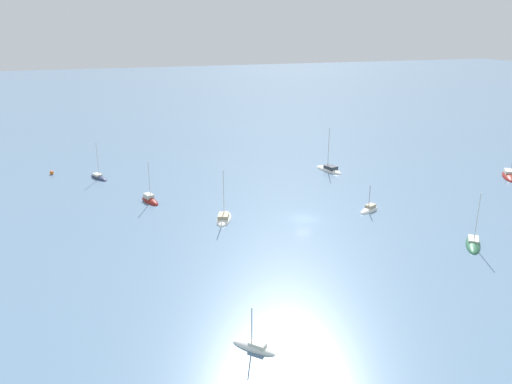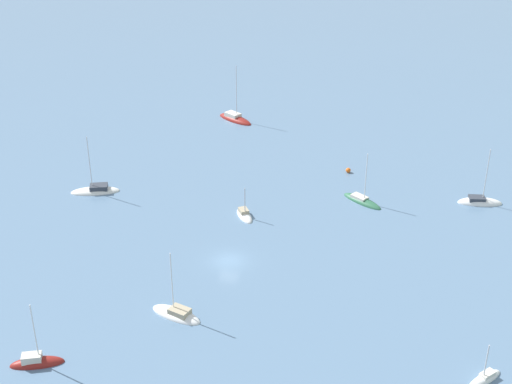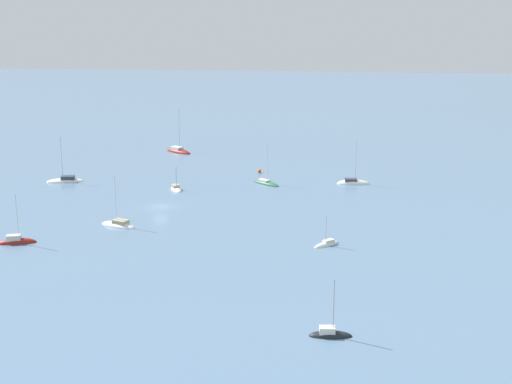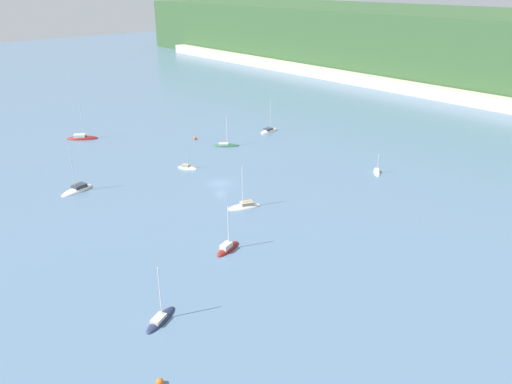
% 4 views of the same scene
% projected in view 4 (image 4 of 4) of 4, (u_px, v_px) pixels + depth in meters
% --- Properties ---
extents(ground_plane, '(600.00, 600.00, 0.00)m').
position_uv_depth(ground_plane, '(220.00, 184.00, 105.72)').
color(ground_plane, slate).
extents(shore_town_strip, '(358.88, 6.00, 4.16)m').
position_uv_depth(shore_town_strip, '(471.00, 99.00, 170.63)').
color(shore_town_strip, beige).
rests_on(shore_town_strip, ground_plane).
extents(sailboat_0, '(7.01, 8.28, 11.82)m').
position_uv_depth(sailboat_0, '(82.00, 138.00, 135.13)').
color(sailboat_0, maroon).
rests_on(sailboat_0, ground_plane).
extents(sailboat_1, '(4.61, 7.99, 10.05)m').
position_uv_depth(sailboat_1, '(78.00, 190.00, 102.18)').
color(sailboat_1, white).
rests_on(sailboat_1, ground_plane).
extents(sailboat_2, '(4.21, 4.31, 5.17)m').
position_uv_depth(sailboat_2, '(377.00, 173.00, 111.53)').
color(sailboat_2, white).
rests_on(sailboat_2, ground_plane).
extents(sailboat_3, '(3.43, 5.94, 8.39)m').
position_uv_depth(sailboat_3, '(228.00, 249.00, 79.91)').
color(sailboat_3, maroon).
rests_on(sailboat_3, ground_plane).
extents(sailboat_4, '(4.14, 6.17, 8.29)m').
position_uv_depth(sailboat_4, '(161.00, 320.00, 63.41)').
color(sailboat_4, '#232D4C').
rests_on(sailboat_4, ground_plane).
extents(sailboat_5, '(5.04, 3.82, 5.31)m').
position_uv_depth(sailboat_5, '(187.00, 168.00, 114.09)').
color(sailboat_5, white).
rests_on(sailboat_5, ground_plane).
extents(sailboat_6, '(4.60, 6.99, 9.08)m').
position_uv_depth(sailboat_6, '(245.00, 207.00, 94.75)').
color(sailboat_6, white).
rests_on(sailboat_6, ground_plane).
extents(sailboat_7, '(6.00, 6.77, 8.73)m').
position_uv_depth(sailboat_7, '(226.00, 146.00, 129.37)').
color(sailboat_7, '#2D6647').
rests_on(sailboat_7, ground_plane).
extents(sailboat_8, '(2.84, 6.79, 9.83)m').
position_uv_depth(sailboat_8, '(269.00, 131.00, 141.59)').
color(sailboat_8, white).
rests_on(sailboat_8, ground_plane).
extents(mooring_buoy_0, '(0.82, 0.82, 0.82)m').
position_uv_depth(mooring_buoy_0, '(160.00, 382.00, 53.26)').
color(mooring_buoy_0, orange).
rests_on(mooring_buoy_0, ground_plane).
extents(mooring_buoy_1, '(0.82, 0.82, 0.82)m').
position_uv_depth(mooring_buoy_1, '(195.00, 138.00, 134.65)').
color(mooring_buoy_1, orange).
rests_on(mooring_buoy_1, ground_plane).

